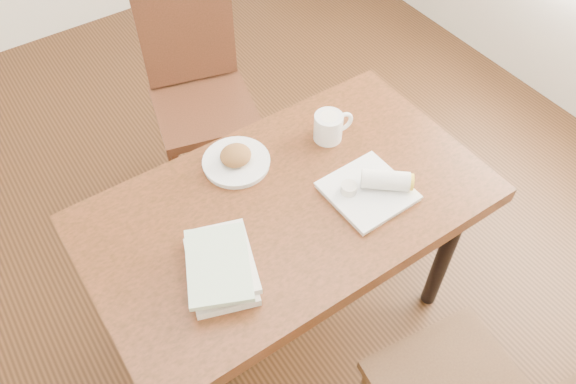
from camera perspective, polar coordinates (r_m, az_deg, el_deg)
ground at (r=2.39m, az=0.00°, el=-12.44°), size 4.00×5.00×0.01m
table at (r=1.83m, az=0.00°, el=-2.74°), size 1.27×0.74×0.75m
chair_far at (r=2.52m, az=-9.10°, el=10.78°), size 0.51×0.51×0.95m
plate_scone at (r=1.86m, az=-5.29°, el=3.29°), size 0.23×0.23×0.07m
coffee_mug at (r=1.92m, az=4.24°, el=6.69°), size 0.15×0.10×0.10m
plate_burrito at (r=1.79m, az=8.67°, el=0.45°), size 0.26×0.25×0.08m
book_stack at (r=1.59m, az=-6.85°, el=-7.49°), size 0.27×0.31×0.07m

